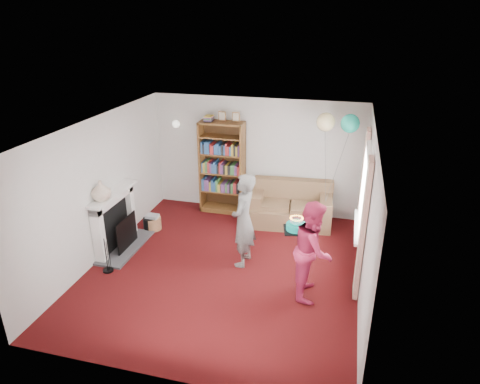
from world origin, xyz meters
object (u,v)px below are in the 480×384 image
(sofa, at_px, (291,208))
(person_magenta, at_px, (313,250))
(bookcase, at_px, (223,168))
(birthday_cake, at_px, (296,227))
(person_striped, at_px, (243,220))

(sofa, xyz_separation_m, person_magenta, (0.66, -2.39, 0.45))
(bookcase, relative_size, birthday_cake, 6.11)
(sofa, height_order, person_magenta, person_magenta)
(bookcase, xyz_separation_m, sofa, (1.55, -0.23, -0.65))
(sofa, relative_size, person_striped, 0.99)
(person_magenta, bearing_deg, person_striped, 62.39)
(bookcase, distance_m, birthday_cake, 3.19)
(bookcase, xyz_separation_m, person_striped, (0.98, -2.04, -0.15))
(sofa, distance_m, person_striped, 1.96)
(person_striped, relative_size, person_magenta, 1.06)
(sofa, bearing_deg, person_striped, -113.05)
(person_striped, distance_m, person_magenta, 1.37)
(bookcase, relative_size, sofa, 1.34)
(bookcase, xyz_separation_m, birthday_cake, (1.93, -2.54, 0.11))
(sofa, relative_size, birthday_cake, 4.55)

